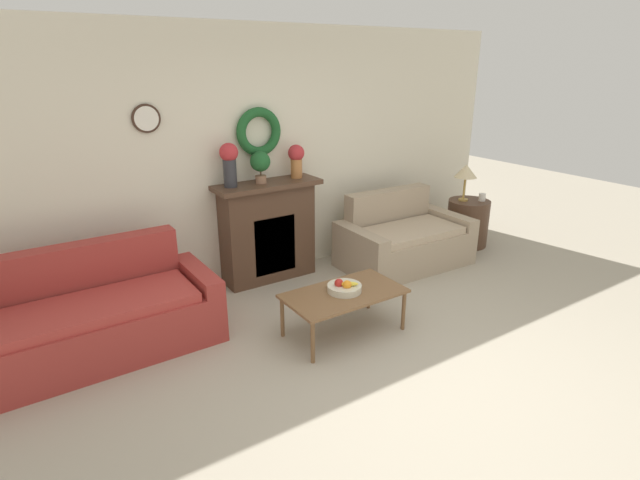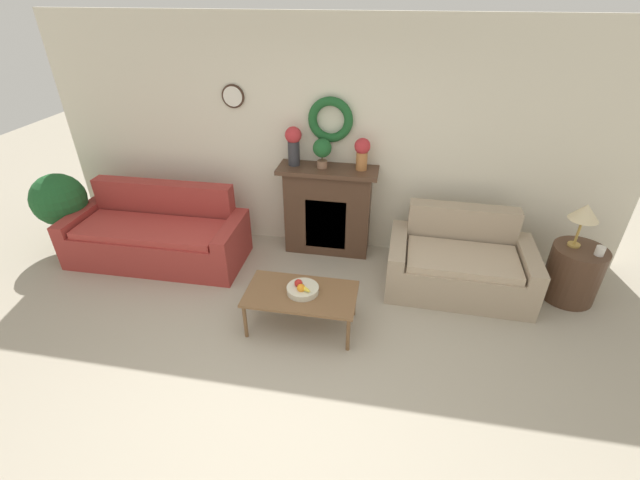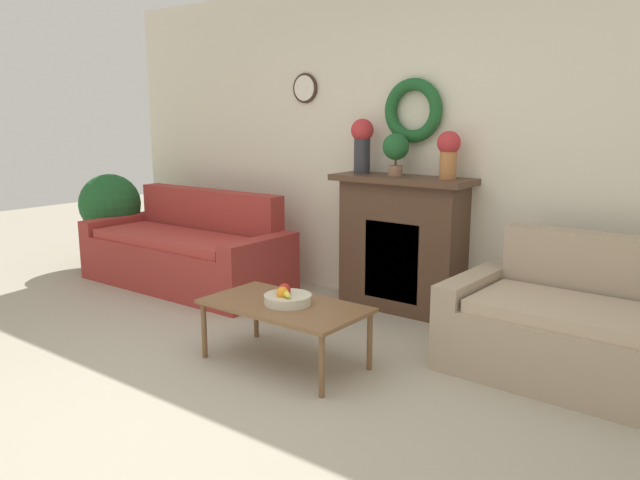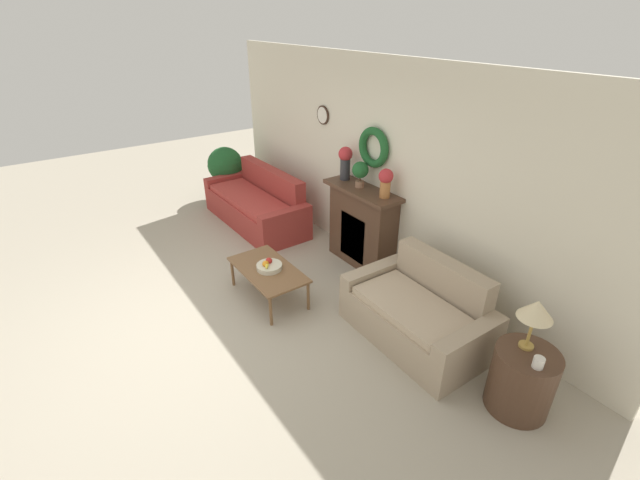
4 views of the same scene
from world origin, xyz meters
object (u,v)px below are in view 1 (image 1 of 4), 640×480
loveseat_right (403,240)px  vase_on_mantel_left (229,161)px  couch_left (87,321)px  table_lamp (466,172)px  potted_plant_on_mantel (260,163)px  coffee_table (344,296)px  fireplace (268,231)px  vase_on_mantel_right (296,159)px  mug (482,197)px  fruit_bowl (345,287)px  side_table_by_loveseat (467,223)px

loveseat_right → vase_on_mantel_left: 2.28m
couch_left → table_lamp: bearing=0.9°
potted_plant_on_mantel → coffee_table: bearing=-87.9°
loveseat_right → table_lamp: 1.30m
fireplace → loveseat_right: size_ratio=0.75×
fireplace → couch_left: size_ratio=0.55×
fireplace → vase_on_mantel_right: 0.85m
potted_plant_on_mantel → couch_left: bearing=-164.3°
couch_left → vase_on_mantel_left: 1.99m
mug → vase_on_mantel_right: vase_on_mantel_right is taller
couch_left → table_lamp: (4.63, 0.13, 0.68)m
coffee_table → table_lamp: 2.91m
vase_on_mantel_left → vase_on_mantel_right: (0.78, -0.00, -0.05)m
coffee_table → table_lamp: table_lamp is taller
fruit_bowl → vase_on_mantel_left: vase_on_mantel_left is taller
fireplace → potted_plant_on_mantel: bearing=-167.1°
loveseat_right → side_table_by_loveseat: size_ratio=2.53×
mug → vase_on_mantel_right: size_ratio=0.26×
side_table_by_loveseat → loveseat_right: bearing=-178.7°
loveseat_right → coffee_table: bearing=-147.4°
coffee_table → fruit_bowl: 0.08m
table_lamp → mug: 0.41m
mug → vase_on_mantel_left: bearing=169.8°
table_lamp → vase_on_mantel_right: vase_on_mantel_right is taller
coffee_table → vase_on_mantel_left: bearing=104.9°
fruit_bowl → mug: mug is taller
side_table_by_loveseat → mug: (0.12, -0.09, 0.35)m
couch_left → fruit_bowl: (1.99, -0.88, 0.14)m
side_table_by_loveseat → potted_plant_on_mantel: (-2.78, 0.47, 1.02)m
fireplace → table_lamp: 2.72m
couch_left → loveseat_right: 3.53m
mug → side_table_by_loveseat: bearing=142.1°
fruit_bowl → vase_on_mantel_right: 1.73m
side_table_by_loveseat → vase_on_mantel_right: size_ratio=1.68×
vase_on_mantel_left → side_table_by_loveseat: bearing=-8.9°
side_table_by_loveseat → table_lamp: 0.69m
loveseat_right → potted_plant_on_mantel: potted_plant_on_mantel is taller
coffee_table → side_table_by_loveseat: side_table_by_loveseat is taller
loveseat_right → mug: 1.34m
mug → potted_plant_on_mantel: potted_plant_on_mantel is taller
loveseat_right → fruit_bowl: (-1.55, -0.93, 0.15)m
vase_on_mantel_left → fruit_bowl: bearing=-74.5°
fruit_bowl → potted_plant_on_mantel: (-0.06, 1.43, 0.88)m
side_table_by_loveseat → vase_on_mantel_right: 2.59m
vase_on_mantel_left → vase_on_mantel_right: bearing=-0.0°
fireplace → fruit_bowl: (0.00, -1.44, -0.12)m
coffee_table → table_lamp: bearing=21.0°
coffee_table → fruit_bowl: fruit_bowl is taller
coffee_table → vase_on_mantel_right: size_ratio=2.93×
side_table_by_loveseat → vase_on_mantel_left: (-3.11, 0.49, 1.07)m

